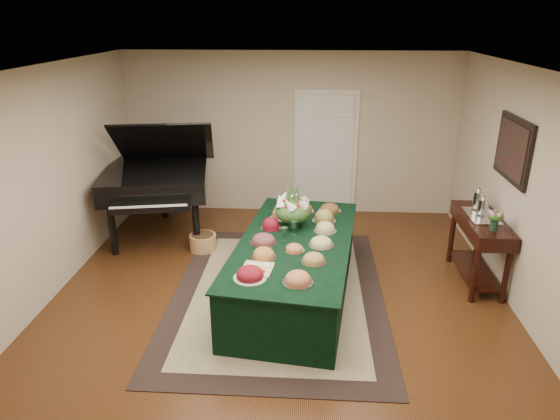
# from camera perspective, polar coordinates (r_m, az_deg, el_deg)

# --- Properties ---
(ground) EXTENTS (6.00, 6.00, 0.00)m
(ground) POSITION_cam_1_polar(r_m,az_deg,el_deg) (6.14, -0.18, -10.20)
(ground) COLOR black
(ground) RESTS_ON ground
(area_rug) EXTENTS (2.57, 3.60, 0.01)m
(area_rug) POSITION_cam_1_polar(r_m,az_deg,el_deg) (6.25, -0.22, -9.49)
(area_rug) COLOR black
(area_rug) RESTS_ON ground
(kitchen_doorway) EXTENTS (1.05, 0.07, 2.10)m
(kitchen_doorway) POSITION_cam_1_polar(r_m,az_deg,el_deg) (8.48, 5.22, 6.31)
(kitchen_doorway) COLOR silver
(kitchen_doorway) RESTS_ON ground
(buffet_table) EXTENTS (1.64, 2.89, 0.73)m
(buffet_table) POSITION_cam_1_polar(r_m,az_deg,el_deg) (6.06, 1.73, -6.61)
(buffet_table) COLOR black
(buffet_table) RESTS_ON ground
(food_platters) EXTENTS (1.18, 2.32, 0.12)m
(food_platters) POSITION_cam_1_polar(r_m,az_deg,el_deg) (5.93, 1.68, -2.87)
(food_platters) COLOR silver
(food_platters) RESTS_ON buffet_table
(cutting_board) EXTENTS (0.35, 0.35, 0.10)m
(cutting_board) POSITION_cam_1_polar(r_m,az_deg,el_deg) (5.25, -2.57, -6.39)
(cutting_board) COLOR tan
(cutting_board) RESTS_ON buffet_table
(green_goblets) EXTENTS (0.18, 0.28, 0.18)m
(green_goblets) POSITION_cam_1_polar(r_m,az_deg,el_deg) (5.93, 1.06, -2.40)
(green_goblets) COLOR #153521
(green_goblets) RESTS_ON buffet_table
(floral_centerpiece) EXTENTS (0.45, 0.45, 0.45)m
(floral_centerpiece) POSITION_cam_1_polar(r_m,az_deg,el_deg) (6.18, 1.44, 0.35)
(floral_centerpiece) COLOR #153521
(floral_centerpiece) RESTS_ON buffet_table
(grand_piano) EXTENTS (1.81, 2.02, 1.83)m
(grand_piano) POSITION_cam_1_polar(r_m,az_deg,el_deg) (7.74, -13.89, 3.56)
(grand_piano) COLOR black
(grand_piano) RESTS_ON ground
(wicker_basket) EXTENTS (0.39, 0.39, 0.24)m
(wicker_basket) POSITION_cam_1_polar(r_m,az_deg,el_deg) (7.38, -8.79, -3.68)
(wicker_basket) COLOR #A57842
(wicker_basket) RESTS_ON ground
(mahogany_sideboard) EXTENTS (0.45, 1.25, 0.88)m
(mahogany_sideboard) POSITION_cam_1_polar(r_m,az_deg,el_deg) (6.73, 21.92, -2.40)
(mahogany_sideboard) COLOR black
(mahogany_sideboard) RESTS_ON ground
(tea_service) EXTENTS (0.34, 0.58, 0.30)m
(tea_service) POSITION_cam_1_polar(r_m,az_deg,el_deg) (6.75, 21.93, 0.56)
(tea_service) COLOR silver
(tea_service) RESTS_ON mahogany_sideboard
(pink_bouquet) EXTENTS (0.20, 0.20, 0.26)m
(pink_bouquet) POSITION_cam_1_polar(r_m,az_deg,el_deg) (6.26, 23.40, -0.73)
(pink_bouquet) COLOR #153521
(pink_bouquet) RESTS_ON mahogany_sideboard
(wall_painting) EXTENTS (0.05, 0.95, 0.75)m
(wall_painting) POSITION_cam_1_polar(r_m,az_deg,el_deg) (6.48, 25.09, 6.30)
(wall_painting) COLOR black
(wall_painting) RESTS_ON ground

